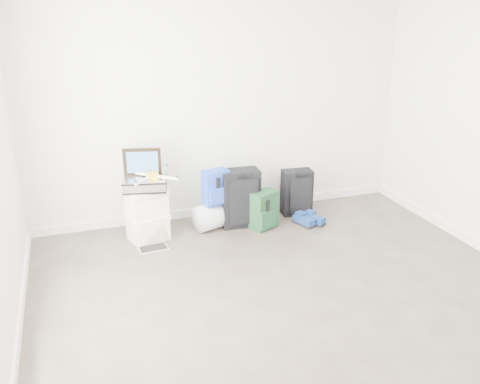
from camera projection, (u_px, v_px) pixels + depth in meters
name	position (u px, v px, depth m)	size (l,w,h in m)	color
ground	(315.00, 325.00, 4.09)	(5.00, 5.00, 0.00)	#393029
room_envelope	(326.00, 113.00, 3.50)	(4.52, 5.02, 2.71)	silver
boxes_stack	(147.00, 215.00, 5.48)	(0.48, 0.43, 0.58)	white
briefcase	(145.00, 184.00, 5.35)	(0.44, 0.32, 0.13)	#B2B2B7
painting	(142.00, 162.00, 5.37)	(0.39, 0.12, 0.30)	black
drone	(152.00, 175.00, 5.33)	(0.48, 0.48, 0.06)	yellow
duffel_bag	(216.00, 215.00, 5.83)	(0.30, 0.30, 0.49)	#9A9CA2
blue_backpack	(216.00, 188.00, 5.68)	(0.31, 0.26, 0.40)	#1A4CAC
large_suitcase	(240.00, 198.00, 5.82)	(0.45, 0.30, 0.67)	black
green_backpack	(264.00, 211.00, 5.79)	(0.36, 0.33, 0.44)	#133620
carry_on	(297.00, 192.00, 6.16)	(0.37, 0.26, 0.56)	black
shoes	(309.00, 220.00, 5.94)	(0.35, 0.30, 0.09)	black
rolled_rug	(293.00, 188.00, 6.38)	(0.16, 0.16, 0.50)	#C1B288
laptop	(152.00, 243.00, 5.37)	(0.33, 0.25, 0.22)	#BCBCC1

